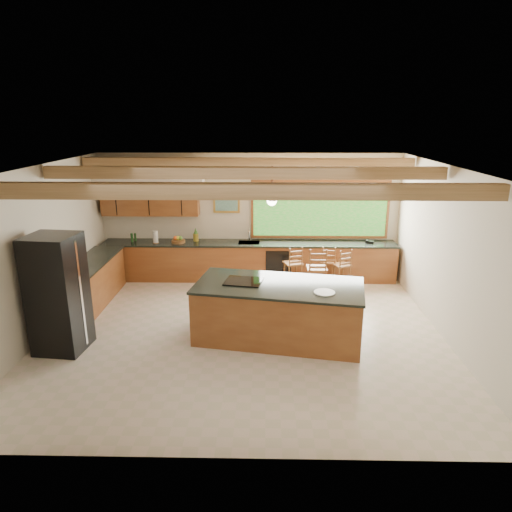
{
  "coord_description": "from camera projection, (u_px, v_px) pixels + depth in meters",
  "views": [
    {
      "loc": [
        0.38,
        -7.63,
        3.8
      ],
      "look_at": [
        0.21,
        0.8,
        1.23
      ],
      "focal_mm": 32.0,
      "sensor_mm": 36.0,
      "label": 1
    }
  ],
  "objects": [
    {
      "name": "bar_stool_a",
      "position": [
        293.0,
        264.0,
        10.28
      ],
      "size": [
        0.47,
        0.47,
        1.04
      ],
      "rotation": [
        0.0,
        0.0,
        0.33
      ],
      "color": "brown",
      "rests_on": "ground"
    },
    {
      "name": "counter_run",
      "position": [
        214.0,
        265.0,
        10.7
      ],
      "size": [
        7.12,
        3.1,
        1.24
      ],
      "color": "brown",
      "rests_on": "ground"
    },
    {
      "name": "ground",
      "position": [
        244.0,
        332.0,
        8.41
      ],
      "size": [
        7.2,
        7.2,
        0.0
      ],
      "primitive_type": "plane",
      "color": "beige",
      "rests_on": "ground"
    },
    {
      "name": "island",
      "position": [
        279.0,
        311.0,
        8.08
      ],
      "size": [
        3.1,
        1.85,
        1.03
      ],
      "rotation": [
        0.0,
        0.0,
        -0.17
      ],
      "color": "brown",
      "rests_on": "ground"
    },
    {
      "name": "bar_stool_c",
      "position": [
        342.0,
        266.0,
        10.27
      ],
      "size": [
        0.47,
        0.47,
        0.99
      ],
      "rotation": [
        0.0,
        0.0,
        0.42
      ],
      "color": "brown",
      "rests_on": "ground"
    },
    {
      "name": "bar_stool_d",
      "position": [
        329.0,
        263.0,
        10.5
      ],
      "size": [
        0.4,
        0.4,
        0.98
      ],
      "rotation": [
        0.0,
        0.0,
        -0.13
      ],
      "color": "brown",
      "rests_on": "ground"
    },
    {
      "name": "bar_stool_b",
      "position": [
        317.0,
        270.0,
        9.65
      ],
      "size": [
        0.43,
        0.43,
        1.19
      ],
      "rotation": [
        0.0,
        0.0,
        -0.01
      ],
      "color": "brown",
      "rests_on": "ground"
    },
    {
      "name": "room_shell",
      "position": [
        235.0,
        207.0,
        8.39
      ],
      "size": [
        7.27,
        6.54,
        3.02
      ],
      "color": "beige",
      "rests_on": "ground"
    },
    {
      "name": "refrigerator",
      "position": [
        58.0,
        294.0,
        7.55
      ],
      "size": [
        0.85,
        0.83,
        2.0
      ],
      "rotation": [
        0.0,
        0.0,
        -0.1
      ],
      "color": "black",
      "rests_on": "ground"
    }
  ]
}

